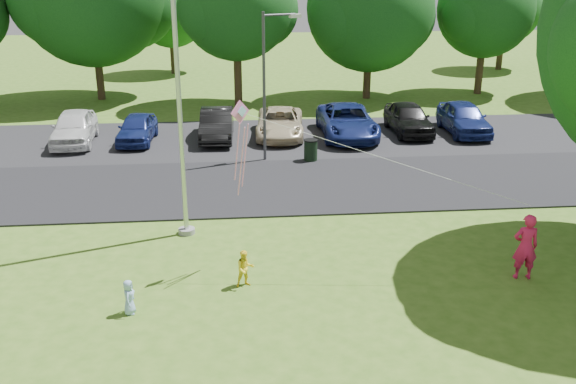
{
  "coord_description": "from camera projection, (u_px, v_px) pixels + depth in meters",
  "views": [
    {
      "loc": [
        -2.07,
        -13.01,
        7.86
      ],
      "look_at": [
        -0.51,
        4.0,
        1.6
      ],
      "focal_mm": 40.0,
      "sensor_mm": 36.0,
      "label": 1
    }
  ],
  "objects": [
    {
      "name": "kite",
      "position": [
        249.0,
        131.0,
        16.07
      ],
      "size": [
        7.43,
        1.62,
        2.58
      ],
      "rotation": [
        0.0,
        0.0,
        0.72
      ],
      "color": "pink",
      "rests_on": "ground"
    },
    {
      "name": "woman",
      "position": [
        525.0,
        247.0,
        16.43
      ],
      "size": [
        0.68,
        0.48,
        1.78
      ],
      "primitive_type": "imported",
      "rotation": [
        0.0,
        0.0,
        3.06
      ],
      "color": "#D01B4F",
      "rests_on": "ground"
    },
    {
      "name": "ground",
      "position": [
        325.0,
        313.0,
        15.05
      ],
      "size": [
        120.0,
        120.0,
        0.0
      ],
      "primitive_type": "plane",
      "color": "#3C641A",
      "rests_on": "ground"
    },
    {
      "name": "park_road",
      "position": [
        289.0,
        185.0,
        23.45
      ],
      "size": [
        60.0,
        6.0,
        0.06
      ],
      "primitive_type": "cube",
      "color": "black",
      "rests_on": "ground"
    },
    {
      "name": "parked_cars",
      "position": [
        293.0,
        122.0,
        29.38
      ],
      "size": [
        19.74,
        5.28,
        1.47
      ],
      "color": "silver",
      "rests_on": "ground"
    },
    {
      "name": "street_lamp",
      "position": [
        269.0,
        73.0,
        25.24
      ],
      "size": [
        1.59,
        0.78,
        5.94
      ],
      "rotation": [
        0.0,
        0.0,
        0.39
      ],
      "color": "#3F3F44",
      "rests_on": "ground"
    },
    {
      "name": "trash_can",
      "position": [
        311.0,
        151.0,
        26.12
      ],
      "size": [
        0.58,
        0.58,
        0.92
      ],
      "rotation": [
        0.0,
        0.0,
        -0.11
      ],
      "color": "black",
      "rests_on": "ground"
    },
    {
      "name": "flagpole",
      "position": [
        179.0,
        97.0,
        17.99
      ],
      "size": [
        0.5,
        0.5,
        10.0
      ],
      "color": "#B7BABF",
      "rests_on": "ground"
    },
    {
      "name": "child_yellow",
      "position": [
        245.0,
        269.0,
        16.15
      ],
      "size": [
        0.55,
        0.48,
        0.98
      ],
      "primitive_type": "imported",
      "rotation": [
        0.0,
        0.0,
        0.26
      ],
      "color": "yellow",
      "rests_on": "ground"
    },
    {
      "name": "child_blue",
      "position": [
        129.0,
        297.0,
        14.92
      ],
      "size": [
        0.3,
        0.44,
        0.86
      ],
      "primitive_type": "imported",
      "rotation": [
        0.0,
        0.0,
        1.49
      ],
      "color": "#8DB1D8",
      "rests_on": "ground"
    },
    {
      "name": "parking_strip",
      "position": [
        276.0,
        138.0,
        29.53
      ],
      "size": [
        42.0,
        7.0,
        0.06
      ],
      "primitive_type": "cube",
      "color": "black",
      "rests_on": "ground"
    },
    {
      "name": "horizon_trees",
      "position": [
        314.0,
        11.0,
        45.6
      ],
      "size": [
        77.46,
        7.2,
        7.02
      ],
      "color": "#332316",
      "rests_on": "ground"
    }
  ]
}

